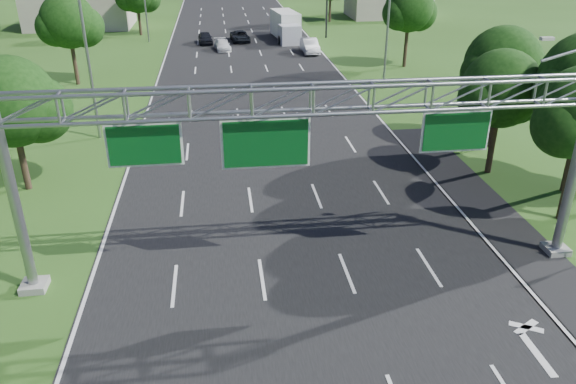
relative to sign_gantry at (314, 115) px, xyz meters
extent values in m
plane|color=#2A4E17|center=(-0.33, 18.00, -6.89)|extent=(220.00, 220.00, 0.00)
cube|color=black|center=(-0.33, 18.00, -6.89)|extent=(18.00, 180.00, 0.02)
cube|color=black|center=(9.87, 2.00, -6.89)|extent=(3.00, 30.00, 0.02)
cube|color=gray|center=(11.17, 0.00, -6.74)|extent=(1.00, 1.00, 0.30)
cylinder|color=gray|center=(11.17, 0.00, -2.89)|extent=(0.44, 0.44, 8.00)
cube|color=gray|center=(-11.33, 0.00, -6.74)|extent=(1.00, 1.00, 0.30)
cylinder|color=gray|center=(-11.33, 0.00, -2.89)|extent=(0.40, 0.40, 8.00)
cylinder|color=gray|center=(9.97, 0.00, 2.11)|extent=(2.54, 0.12, 0.79)
cube|color=beige|center=(8.77, 0.00, 2.61)|extent=(0.50, 0.22, 0.12)
cube|color=white|center=(-6.33, -0.02, -0.89)|extent=(2.80, 0.05, 1.70)
cube|color=#094A18|center=(-6.33, -0.08, -0.89)|extent=(2.62, 0.05, 1.52)
cube|color=white|center=(-1.83, -0.02, -1.04)|extent=(3.40, 0.05, 2.00)
cube|color=#094A18|center=(-1.83, -0.08, -1.04)|extent=(3.22, 0.05, 1.82)
cube|color=white|center=(5.67, -0.02, -0.89)|extent=(2.80, 0.05, 1.70)
cube|color=#094A18|center=(5.67, -0.08, -0.89)|extent=(2.62, 0.05, 1.52)
cylinder|color=black|center=(10.67, 53.00, -3.39)|extent=(0.24, 0.24, 7.00)
cylinder|color=gray|center=(-11.83, 18.00, -1.89)|extent=(0.20, 0.20, 10.00)
cylinder|color=gray|center=(-11.83, 53.00, -1.89)|extent=(0.20, 0.20, 10.00)
cylinder|color=gray|center=(11.17, 28.00, -1.89)|extent=(0.20, 0.20, 10.00)
cylinder|color=#2D2116|center=(13.17, 3.00, -5.02)|extent=(0.36, 0.36, 3.74)
sphere|color=black|center=(12.18, 2.70, -1.83)|extent=(3.08, 3.08, 3.08)
cylinder|color=#2D2116|center=(15.17, 6.00, -4.80)|extent=(0.36, 0.36, 4.18)
sphere|color=black|center=(14.04, 5.70, -1.21)|extent=(3.50, 3.50, 3.50)
cylinder|color=#2D2116|center=(12.17, 9.00, -5.24)|extent=(0.36, 0.36, 3.30)
sphere|color=black|center=(12.17, 9.00, -1.83)|extent=(4.40, 4.40, 4.40)
sphere|color=black|center=(13.27, 9.40, -2.38)|extent=(3.30, 3.30, 3.30)
sphere|color=black|center=(11.18, 8.70, -2.27)|extent=(3.08, 3.08, 3.08)
cylinder|color=#2D2116|center=(14.17, 13.00, -5.13)|extent=(0.36, 0.36, 3.52)
sphere|color=black|center=(14.17, 13.00, -1.45)|extent=(4.80, 4.80, 4.80)
sphere|color=black|center=(15.37, 13.40, -2.05)|extent=(3.60, 3.60, 3.60)
sphere|color=black|center=(13.09, 12.70, -1.93)|extent=(3.36, 3.36, 3.36)
cylinder|color=#2D2116|center=(-14.33, 10.00, -5.35)|extent=(0.36, 0.36, 3.08)
sphere|color=black|center=(-14.33, 10.00, -1.89)|extent=(4.80, 4.80, 4.80)
sphere|color=black|center=(-13.13, 10.40, -2.49)|extent=(3.60, 3.60, 3.60)
cylinder|color=#2D2116|center=(-16.33, 33.00, -5.02)|extent=(0.36, 0.36, 3.74)
sphere|color=black|center=(-16.33, 33.00, -1.23)|extent=(4.80, 4.80, 4.80)
sphere|color=black|center=(-15.13, 33.40, -1.83)|extent=(3.60, 3.60, 3.60)
sphere|color=black|center=(-17.41, 32.70, -1.71)|extent=(3.36, 3.36, 3.36)
cylinder|color=#2D2116|center=(-13.33, 58.00, -5.24)|extent=(0.36, 0.36, 3.30)
cylinder|color=#2D2116|center=(15.67, 36.00, -4.91)|extent=(0.36, 0.36, 3.96)
sphere|color=black|center=(15.67, 36.00, -1.01)|extent=(4.80, 4.80, 4.80)
sphere|color=black|center=(16.87, 36.40, -1.61)|extent=(3.60, 3.60, 3.60)
sphere|color=black|center=(14.59, 35.70, -1.49)|extent=(3.36, 3.36, 3.36)
cylinder|color=#2D2116|center=(13.67, 66.00, -5.13)|extent=(0.36, 0.36, 3.52)
cube|color=#A89B8D|center=(-22.33, 66.00, -4.39)|extent=(14.00, 10.00, 5.00)
cube|color=#A89B8D|center=(23.67, 70.00, -4.89)|extent=(12.00, 9.00, 4.00)
imported|color=white|center=(-2.79, 46.85, -6.31)|extent=(2.15, 4.19, 1.16)
imported|color=black|center=(-0.49, 51.77, -6.25)|extent=(2.53, 4.77, 1.28)
imported|color=black|center=(-4.78, 51.02, -6.20)|extent=(1.97, 4.17, 1.38)
imported|color=white|center=(7.09, 44.06, -6.10)|extent=(1.72, 4.80, 1.57)
cube|color=white|center=(5.43, 53.59, -5.15)|extent=(3.30, 6.60, 3.17)
cube|color=silver|center=(5.43, 49.15, -5.73)|extent=(2.70, 2.61, 2.32)
cylinder|color=black|center=(4.27, 49.36, -6.36)|extent=(0.37, 1.06, 1.06)
cylinder|color=black|center=(6.59, 49.36, -6.36)|extent=(0.37, 1.06, 1.06)
cylinder|color=black|center=(4.27, 55.70, -6.36)|extent=(0.37, 1.06, 1.06)
cylinder|color=black|center=(6.59, 55.70, -6.36)|extent=(0.37, 1.06, 1.06)
camera|label=1|loc=(-3.50, -19.95, 6.48)|focal=35.00mm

